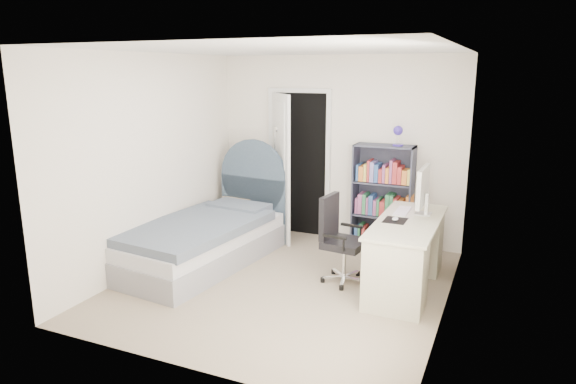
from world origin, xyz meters
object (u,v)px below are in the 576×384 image
at_px(bed, 208,237).
at_px(bookcase, 384,202).
at_px(nightstand, 243,203).
at_px(office_chair, 338,235).
at_px(floor_lamp, 276,191).
at_px(desk, 407,251).

relative_size(bed, bookcase, 1.45).
height_order(nightstand, office_chair, office_chair).
bearing_deg(office_chair, floor_lamp, 137.51).
xyz_separation_m(floor_lamp, office_chair, (1.31, -1.20, -0.10)).
bearing_deg(bookcase, desk, -65.65).
bearing_deg(desk, bookcase, 114.35).
distance_m(bed, floor_lamp, 1.36).
bearing_deg(office_chair, nightstand, 147.95).
height_order(bookcase, desk, bookcase).
height_order(floor_lamp, office_chair, floor_lamp).
bearing_deg(floor_lamp, bed, -104.56).
bearing_deg(bookcase, nightstand, -175.75).
bearing_deg(desk, bed, -175.84).
bearing_deg(bookcase, floor_lamp, -176.98).
bearing_deg(nightstand, bed, -82.28).
height_order(nightstand, floor_lamp, floor_lamp).
height_order(nightstand, bookcase, bookcase).
distance_m(bed, office_chair, 1.66).
distance_m(floor_lamp, bookcase, 1.52).
xyz_separation_m(nightstand, office_chair, (1.81, -1.13, 0.10)).
bearing_deg(bed, nightstand, 97.72).
bearing_deg(desk, nightstand, 157.85).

